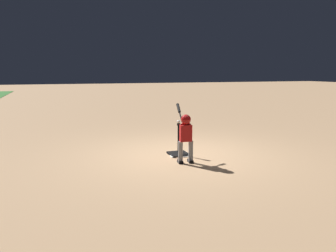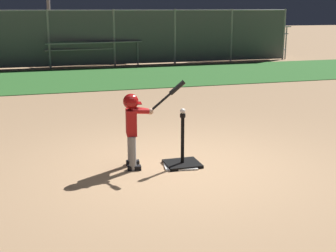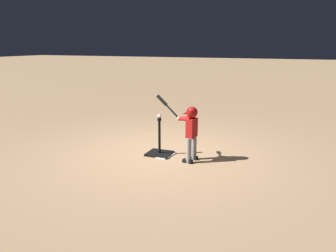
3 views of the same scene
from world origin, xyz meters
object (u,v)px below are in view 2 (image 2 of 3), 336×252
object	(u,v)px
batter_child	(134,121)
baseball	(183,111)
batting_tee	(182,159)
bleachers_right_center	(91,53)
bleachers_far_left	(240,42)

from	to	relation	value
batter_child	baseball	distance (m)	0.67
baseball	batting_tee	bearing A→B (deg)	-50.91
batting_tee	bleachers_right_center	xyz separation A→B (m)	(0.38, 12.27, 0.35)
batting_tee	bleachers_far_left	bearing A→B (deg)	61.74
baseball	bleachers_right_center	world-z (taller)	bleachers_right_center
baseball	bleachers_right_center	distance (m)	12.28
batting_tee	bleachers_right_center	size ratio (longest dim) A/B	0.20
batting_tee	batter_child	distance (m)	0.86
batter_child	batting_tee	bearing A→B (deg)	-9.24
batter_child	baseball	size ratio (longest dim) A/B	16.11
batter_child	bleachers_far_left	distance (m)	14.72
batter_child	bleachers_right_center	world-z (taller)	batter_child
batting_tee	batter_child	world-z (taller)	batter_child
batting_tee	bleachers_far_left	xyz separation A→B (m)	(6.86, 12.76, 0.59)
batting_tee	baseball	bearing A→B (deg)	129.09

